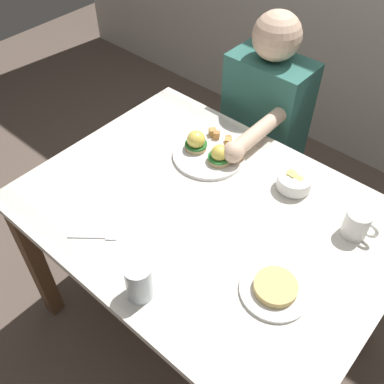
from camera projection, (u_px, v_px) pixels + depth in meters
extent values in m
plane|color=brown|center=(203.00, 319.00, 1.98)|extent=(6.00, 6.00, 0.00)
cube|color=white|center=(207.00, 213.00, 1.46)|extent=(1.20, 0.90, 0.03)
cube|color=#4C6BB7|center=(117.00, 290.00, 1.24)|extent=(1.20, 0.06, 0.00)
cube|color=#4C6BB7|center=(275.00, 151.00, 1.66)|extent=(1.20, 0.06, 0.00)
cube|color=brown|center=(36.00, 262.00, 1.77)|extent=(0.06, 0.06, 0.71)
cube|color=brown|center=(172.00, 162.00, 2.19)|extent=(0.06, 0.06, 0.71)
cube|color=brown|center=(382.00, 289.00, 1.68)|extent=(0.06, 0.06, 0.71)
cylinder|color=white|center=(209.00, 155.00, 1.63)|extent=(0.27, 0.27, 0.01)
cylinder|color=tan|center=(196.00, 146.00, 1.64)|extent=(0.08, 0.08, 0.02)
cylinder|color=#236028|center=(196.00, 144.00, 1.63)|extent=(0.08, 0.08, 0.01)
sphere|color=#F7DB56|center=(196.00, 139.00, 1.61)|extent=(0.07, 0.07, 0.07)
cylinder|color=tan|center=(219.00, 159.00, 1.59)|extent=(0.08, 0.08, 0.02)
cylinder|color=#286B2D|center=(219.00, 157.00, 1.58)|extent=(0.08, 0.08, 0.01)
sphere|color=#F7DB56|center=(219.00, 153.00, 1.56)|extent=(0.06, 0.06, 0.06)
cube|color=#AD7038|center=(229.00, 139.00, 1.66)|extent=(0.03, 0.03, 0.02)
cube|color=#B77A42|center=(233.00, 151.00, 1.61)|extent=(0.04, 0.04, 0.03)
cube|color=tan|center=(228.00, 143.00, 1.64)|extent=(0.04, 0.04, 0.04)
cube|color=#B77A42|center=(240.00, 155.00, 1.60)|extent=(0.03, 0.03, 0.03)
cube|color=#B77A42|center=(217.00, 135.00, 1.68)|extent=(0.03, 0.03, 0.03)
cube|color=tan|center=(213.00, 132.00, 1.69)|extent=(0.04, 0.04, 0.03)
cube|color=#B77A42|center=(239.00, 149.00, 1.62)|extent=(0.04, 0.04, 0.03)
cube|color=tan|center=(232.00, 149.00, 1.62)|extent=(0.03, 0.03, 0.03)
cylinder|color=white|center=(293.00, 187.00, 1.52)|extent=(0.10, 0.10, 0.01)
cylinder|color=white|center=(294.00, 181.00, 1.50)|extent=(0.12, 0.12, 0.04)
cube|color=#F4A85B|center=(293.00, 181.00, 1.50)|extent=(0.03, 0.03, 0.02)
cube|color=#F4DB66|center=(292.00, 177.00, 1.49)|extent=(0.03, 0.03, 0.03)
cube|color=#B7E093|center=(290.00, 179.00, 1.50)|extent=(0.03, 0.03, 0.02)
cube|color=#F4A85B|center=(291.00, 179.00, 1.50)|extent=(0.03, 0.03, 0.02)
cube|color=#F4A85B|center=(291.00, 185.00, 1.47)|extent=(0.03, 0.03, 0.02)
cube|color=#F4DB66|center=(299.00, 181.00, 1.48)|extent=(0.03, 0.03, 0.02)
cube|color=#F4DB66|center=(290.00, 180.00, 1.49)|extent=(0.04, 0.04, 0.02)
cube|color=#F4A85B|center=(291.00, 175.00, 1.50)|extent=(0.03, 0.03, 0.03)
cube|color=#B7E093|center=(288.00, 179.00, 1.49)|extent=(0.03, 0.03, 0.02)
cylinder|color=white|center=(357.00, 223.00, 1.35)|extent=(0.08, 0.08, 0.09)
cylinder|color=black|center=(360.00, 214.00, 1.32)|extent=(0.07, 0.07, 0.01)
torus|color=white|center=(370.00, 230.00, 1.33)|extent=(0.06, 0.02, 0.06)
cube|color=silver|center=(87.00, 237.00, 1.37)|extent=(0.10, 0.09, 0.00)
cube|color=silver|center=(111.00, 237.00, 1.37)|extent=(0.04, 0.04, 0.00)
cylinder|color=silver|center=(139.00, 281.00, 1.19)|extent=(0.08, 0.08, 0.12)
cylinder|color=silver|center=(140.00, 288.00, 1.21)|extent=(0.07, 0.07, 0.06)
cylinder|color=white|center=(275.00, 290.00, 1.23)|extent=(0.20, 0.20, 0.01)
cylinder|color=#DBBC70|center=(276.00, 287.00, 1.22)|extent=(0.12, 0.12, 0.02)
cylinder|color=#33333D|center=(229.00, 191.00, 2.23)|extent=(0.11, 0.11, 0.45)
cylinder|color=#33333D|center=(258.00, 209.00, 2.14)|extent=(0.11, 0.11, 0.45)
cube|color=#2D665B|center=(266.00, 112.00, 1.90)|extent=(0.34, 0.20, 0.50)
sphere|color=beige|center=(277.00, 36.00, 1.65)|extent=(0.19, 0.19, 0.19)
cylinder|color=beige|center=(258.00, 132.00, 1.64)|extent=(0.06, 0.30, 0.06)
sphere|color=beige|center=(233.00, 152.00, 1.56)|extent=(0.08, 0.08, 0.08)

